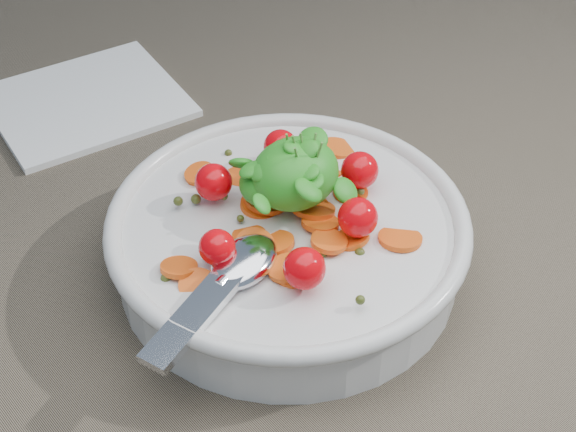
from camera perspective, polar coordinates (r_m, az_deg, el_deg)
ground at (r=0.66m, az=-3.18°, el=-3.25°), size 6.00×6.00×0.00m
bowl at (r=0.63m, az=-0.01°, el=-1.49°), size 0.28×0.26×0.11m
napkin at (r=0.84m, az=-12.89°, el=7.21°), size 0.19×0.17×0.01m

